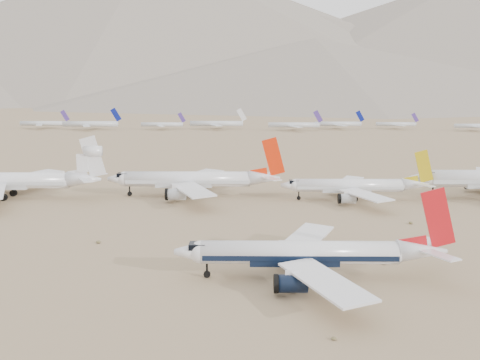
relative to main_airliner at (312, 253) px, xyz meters
The scene contains 8 objects.
ground 12.58m from the main_airliner, 152.71° to the left, with size 7000.00×7000.00×0.00m, color #886D4F.
main_airliner is the anchor object (origin of this frame).
row2_gold_tail 66.62m from the main_airliner, 72.46° to the left, with size 40.49×39.60×14.42m.
row2_orange_tail 73.13m from the main_airliner, 110.63° to the left, with size 48.85×47.79×17.43m.
row2_white_trijet 101.02m from the main_airliner, 140.25° to the left, with size 51.39×50.22×18.21m.
distant_storage_row 332.76m from the main_airliner, 101.90° to the left, with size 470.10×55.46×14.52m.
mountain_range 1664.95m from the main_airliner, 87.93° to the left, with size 7354.00×3024.00×470.00m.
desert_scrub 42.00m from the main_airliner, 153.53° to the right, with size 219.83×121.67×0.63m.
Camera 1 is at (-0.37, -90.40, 31.06)m, focal length 40.00 mm.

